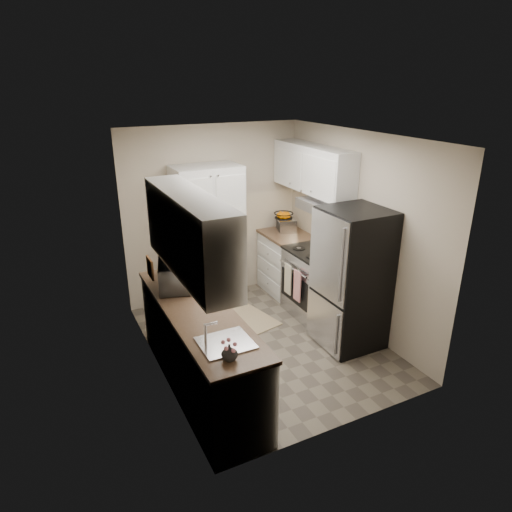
# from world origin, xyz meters

# --- Properties ---
(ground) EXTENTS (3.20, 3.20, 0.00)m
(ground) POSITION_xyz_m (0.00, 0.00, 0.00)
(ground) COLOR #665B4C
(ground) RESTS_ON ground
(room_shell) EXTENTS (2.64, 3.24, 2.52)m
(room_shell) POSITION_xyz_m (-0.02, -0.01, 1.63)
(room_shell) COLOR #B8AC95
(room_shell) RESTS_ON ground
(pantry_cabinet) EXTENTS (0.90, 0.55, 2.00)m
(pantry_cabinet) POSITION_xyz_m (-0.20, 1.32, 1.00)
(pantry_cabinet) COLOR silver
(pantry_cabinet) RESTS_ON ground
(base_cabinet_left) EXTENTS (0.60, 2.30, 0.88)m
(base_cabinet_left) POSITION_xyz_m (-0.99, -0.43, 0.44)
(base_cabinet_left) COLOR silver
(base_cabinet_left) RESTS_ON ground
(countertop_left) EXTENTS (0.63, 2.33, 0.04)m
(countertop_left) POSITION_xyz_m (-0.99, -0.43, 0.90)
(countertop_left) COLOR brown
(countertop_left) RESTS_ON base_cabinet_left
(base_cabinet_right) EXTENTS (0.60, 0.80, 0.88)m
(base_cabinet_right) POSITION_xyz_m (0.99, 1.19, 0.44)
(base_cabinet_right) COLOR silver
(base_cabinet_right) RESTS_ON ground
(countertop_right) EXTENTS (0.63, 0.83, 0.04)m
(countertop_right) POSITION_xyz_m (0.99, 1.19, 0.90)
(countertop_right) COLOR brown
(countertop_right) RESTS_ON base_cabinet_right
(electric_range) EXTENTS (0.71, 0.78, 1.13)m
(electric_range) POSITION_xyz_m (0.97, 0.39, 0.48)
(electric_range) COLOR #B7B7BC
(electric_range) RESTS_ON ground
(refrigerator) EXTENTS (0.70, 0.72, 1.70)m
(refrigerator) POSITION_xyz_m (0.94, -0.41, 0.85)
(refrigerator) COLOR #B7B7BC
(refrigerator) RESTS_ON ground
(microwave) EXTENTS (0.51, 0.63, 0.30)m
(microwave) POSITION_xyz_m (-1.02, 0.15, 1.07)
(microwave) COLOR silver
(microwave) RESTS_ON countertop_left
(wine_bottle) EXTENTS (0.07, 0.07, 0.28)m
(wine_bottle) POSITION_xyz_m (-1.03, 0.34, 1.06)
(wine_bottle) COLOR black
(wine_bottle) RESTS_ON countertop_left
(flower_vase) EXTENTS (0.16, 0.16, 0.14)m
(flower_vase) POSITION_xyz_m (-1.05, -1.39, 0.99)
(flower_vase) COLOR silver
(flower_vase) RESTS_ON countertop_left
(cutting_board) EXTENTS (0.04, 0.21, 0.27)m
(cutting_board) POSITION_xyz_m (-1.00, 0.53, 1.05)
(cutting_board) COLOR #2F8831
(cutting_board) RESTS_ON countertop_left
(toaster_oven) EXTENTS (0.35, 0.40, 0.19)m
(toaster_oven) POSITION_xyz_m (1.05, 1.34, 1.02)
(toaster_oven) COLOR silver
(toaster_oven) RESTS_ON countertop_right
(fruit_basket) EXTENTS (0.32, 0.32, 0.12)m
(fruit_basket) POSITION_xyz_m (1.02, 1.37, 1.17)
(fruit_basket) COLOR orange
(fruit_basket) RESTS_ON toaster_oven
(kitchen_mat) EXTENTS (0.72, 0.96, 0.01)m
(kitchen_mat) POSITION_xyz_m (0.07, 0.67, 0.01)
(kitchen_mat) COLOR tan
(kitchen_mat) RESTS_ON ground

